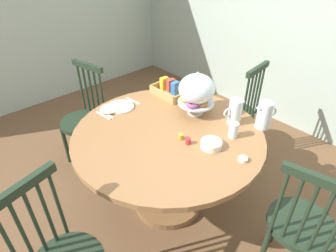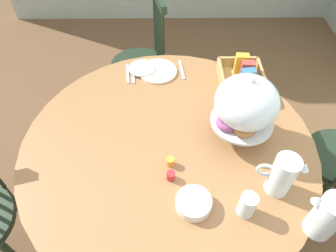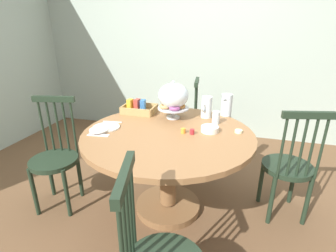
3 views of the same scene
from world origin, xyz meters
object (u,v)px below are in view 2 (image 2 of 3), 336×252
windsor_chair_facing_door (142,65)px  cereal_bowl (194,203)px  dining_table (168,165)px  drinking_glass (247,205)px  china_plate_small (142,68)px  pastry_stand_with_dome (246,105)px  cereal_basket (243,77)px  orange_juice_pitcher (326,218)px  milk_pitcher (281,176)px  china_plate_large (158,71)px

windsor_chair_facing_door → cereal_bowl: (1.27, 0.28, 0.31)m
dining_table → drinking_glass: bearing=40.2°
windsor_chair_facing_door → china_plate_small: size_ratio=6.50×
windsor_chair_facing_door → pastry_stand_with_dome: bearing=29.2°
china_plate_small → cereal_bowl: cereal_bowl is taller
cereal_basket → orange_juice_pitcher: bearing=9.5°
windsor_chair_facing_door → drinking_glass: bearing=20.0°
pastry_stand_with_dome → cereal_bowl: 0.46m
cereal_bowl → pastry_stand_with_dome: bearing=147.0°
orange_juice_pitcher → china_plate_small: (-0.94, -0.69, -0.07)m
orange_juice_pitcher → drinking_glass: orange_juice_pitcher is taller
orange_juice_pitcher → cereal_basket: (-0.82, -0.14, -0.05)m
dining_table → pastry_stand_with_dome: 0.50m
pastry_stand_with_dome → china_plate_small: pastry_stand_with_dome is taller
dining_table → cereal_bowl: bearing=16.5°
milk_pitcher → china_plate_large: milk_pitcher is taller
pastry_stand_with_dome → drinking_glass: (0.39, -0.04, -0.14)m
milk_pitcher → drinking_glass: (0.10, -0.14, -0.03)m
cereal_basket → pastry_stand_with_dome: bearing=-12.4°
pastry_stand_with_dome → cereal_basket: size_ratio=1.09×
windsor_chair_facing_door → orange_juice_pitcher: 1.60m
orange_juice_pitcher → milk_pitcher: 0.20m
dining_table → pastry_stand_with_dome: (-0.04, 0.33, 0.38)m
cereal_basket → china_plate_small: bearing=-101.8°
pastry_stand_with_dome → china_plate_small: bearing=-135.7°
drinking_glass → cereal_bowl: bearing=-97.7°
milk_pitcher → cereal_basket: size_ratio=0.61×
orange_juice_pitcher → milk_pitcher: bearing=-146.9°
china_plate_large → drinking_glass: (0.86, 0.35, 0.05)m
cereal_basket → china_plate_large: bearing=-102.2°
drinking_glass → windsor_chair_facing_door: bearing=-160.0°
china_plate_small → cereal_bowl: bearing=15.7°
windsor_chair_facing_door → cereal_bowl: 1.34m
china_plate_large → drinking_glass: 0.92m
orange_juice_pitcher → milk_pitcher: orange_juice_pitcher is taller
dining_table → china_plate_small: size_ratio=9.00×
pastry_stand_with_dome → milk_pitcher: pastry_stand_with_dome is taller
dining_table → cereal_basket: bearing=135.2°
cereal_bowl → drinking_glass: size_ratio=1.27×
dining_table → cereal_bowl: size_ratio=9.65×
windsor_chair_facing_door → cereal_basket: windsor_chair_facing_door is taller
milk_pitcher → china_plate_small: 0.96m
dining_table → china_plate_small: china_plate_small is taller
pastry_stand_with_dome → cereal_bowl: size_ratio=2.46×
windsor_chair_facing_door → dining_table: bearing=10.9°
cereal_basket → drinking_glass: 0.76m
pastry_stand_with_dome → milk_pitcher: 0.32m
pastry_stand_with_dome → milk_pitcher: (0.29, 0.11, -0.11)m
dining_table → cereal_bowl: 0.39m
pastry_stand_with_dome → milk_pitcher: bearing=20.5°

